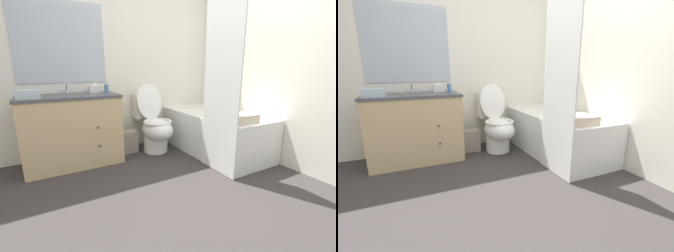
# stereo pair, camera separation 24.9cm
# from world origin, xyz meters

# --- Properties ---
(ground_plane) EXTENTS (14.00, 14.00, 0.00)m
(ground_plane) POSITION_xyz_m (0.00, 0.00, 0.00)
(ground_plane) COLOR #383333
(wall_back) EXTENTS (8.00, 0.06, 2.50)m
(wall_back) POSITION_xyz_m (-0.01, 1.74, 1.25)
(wall_back) COLOR white
(wall_back) RESTS_ON ground_plane
(wall_right) EXTENTS (0.05, 2.71, 2.50)m
(wall_right) POSITION_xyz_m (1.35, 0.86, 1.25)
(wall_right) COLOR white
(wall_right) RESTS_ON ground_plane
(vanity_cabinet) EXTENTS (1.07, 0.59, 0.83)m
(vanity_cabinet) POSITION_xyz_m (-0.79, 1.43, 0.42)
(vanity_cabinet) COLOR tan
(vanity_cabinet) RESTS_ON ground_plane
(sink_faucet) EXTENTS (0.14, 0.12, 0.12)m
(sink_faucet) POSITION_xyz_m (-0.79, 1.62, 0.86)
(sink_faucet) COLOR silver
(sink_faucet) RESTS_ON vanity_cabinet
(toilet) EXTENTS (0.39, 0.70, 0.91)m
(toilet) POSITION_xyz_m (0.24, 1.34, 0.35)
(toilet) COLOR white
(toilet) RESTS_ON ground_plane
(bathtub) EXTENTS (0.75, 1.54, 0.54)m
(bathtub) POSITION_xyz_m (0.94, 0.94, 0.27)
(bathtub) COLOR white
(bathtub) RESTS_ON ground_plane
(shower_curtain) EXTENTS (0.01, 0.53, 1.95)m
(shower_curtain) POSITION_xyz_m (0.55, 0.42, 0.98)
(shower_curtain) COLOR white
(shower_curtain) RESTS_ON ground_plane
(wastebasket) EXTENTS (0.25, 0.21, 0.30)m
(wastebasket) POSITION_xyz_m (-0.11, 1.49, 0.15)
(wastebasket) COLOR gray
(wastebasket) RESTS_ON ground_plane
(tissue_box) EXTENTS (0.13, 0.11, 0.11)m
(tissue_box) POSITION_xyz_m (-0.47, 1.59, 0.87)
(tissue_box) COLOR white
(tissue_box) RESTS_ON vanity_cabinet
(soap_dispenser) EXTENTS (0.05, 0.05, 0.13)m
(soap_dispenser) POSITION_xyz_m (-0.36, 1.45, 0.88)
(soap_dispenser) COLOR #4C7AB2
(soap_dispenser) RESTS_ON vanity_cabinet
(hand_towel_folded) EXTENTS (0.22, 0.13, 0.09)m
(hand_towel_folded) POSITION_xyz_m (-1.18, 1.29, 0.87)
(hand_towel_folded) COLOR silver
(hand_towel_folded) RESTS_ON vanity_cabinet
(bath_towel_folded) EXTENTS (0.36, 0.26, 0.09)m
(bath_towel_folded) POSITION_xyz_m (0.79, 0.36, 0.59)
(bath_towel_folded) COLOR beige
(bath_towel_folded) RESTS_ON bathtub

